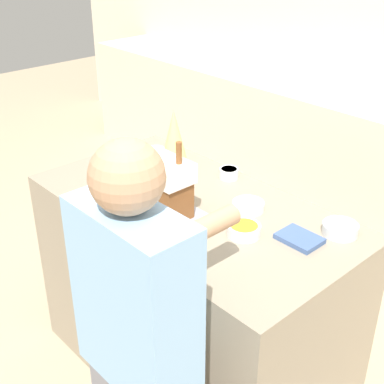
% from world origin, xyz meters
% --- Properties ---
extents(ground_plane, '(12.00, 12.00, 0.00)m').
position_xyz_m(ground_plane, '(0.00, 0.00, 0.00)').
color(ground_plane, tan).
extents(kitchen_island, '(1.45, 0.78, 0.95)m').
position_xyz_m(kitchen_island, '(0.00, 0.00, 0.48)').
color(kitchen_island, gray).
rests_on(kitchen_island, ground_plane).
extents(baking_tray, '(0.45, 0.26, 0.01)m').
position_xyz_m(baking_tray, '(0.00, -0.14, 0.96)').
color(baking_tray, '#9E9EA8').
rests_on(baking_tray, kitchen_island).
extents(gingerbread_house, '(0.22, 0.15, 0.33)m').
position_xyz_m(gingerbread_house, '(0.00, -0.14, 1.09)').
color(gingerbread_house, brown).
rests_on(gingerbread_house, baking_tray).
extents(decorative_tree, '(0.15, 0.15, 0.30)m').
position_xyz_m(decorative_tree, '(-0.34, 0.19, 1.10)').
color(decorative_tree, '#DBD675').
rests_on(decorative_tree, kitchen_island).
extents(candy_bowl_near_tray_right, '(0.13, 0.13, 0.04)m').
position_xyz_m(candy_bowl_near_tray_right, '(0.20, 0.14, 0.97)').
color(candy_bowl_near_tray_right, white).
rests_on(candy_bowl_near_tray_right, kitchen_island).
extents(candy_bowl_near_tray_left, '(0.11, 0.11, 0.04)m').
position_xyz_m(candy_bowl_near_tray_left, '(-0.51, 0.03, 0.97)').
color(candy_bowl_near_tray_left, white).
rests_on(candy_bowl_near_tray_left, kitchen_island).
extents(candy_bowl_front_corner, '(0.14, 0.14, 0.04)m').
position_xyz_m(candy_bowl_front_corner, '(0.56, 0.27, 0.98)').
color(candy_bowl_front_corner, silver).
rests_on(candy_bowl_front_corner, kitchen_island).
extents(candy_bowl_far_left, '(0.13, 0.13, 0.04)m').
position_xyz_m(candy_bowl_far_left, '(0.32, -0.02, 0.98)').
color(candy_bowl_far_left, white).
rests_on(candy_bowl_far_left, kitchen_island).
extents(candy_bowl_beside_tree, '(0.09, 0.09, 0.05)m').
position_xyz_m(candy_bowl_beside_tree, '(-0.07, 0.30, 0.98)').
color(candy_bowl_beside_tree, silver).
rests_on(candy_bowl_beside_tree, kitchen_island).
extents(candy_bowl_center_rear, '(0.09, 0.09, 0.05)m').
position_xyz_m(candy_bowl_center_rear, '(-0.48, 0.19, 0.98)').
color(candy_bowl_center_rear, silver).
rests_on(candy_bowl_center_rear, kitchen_island).
extents(cookbook, '(0.16, 0.12, 0.02)m').
position_xyz_m(cookbook, '(0.49, 0.11, 0.96)').
color(cookbook, '#3F598C').
rests_on(cookbook, kitchen_island).
extents(person, '(0.41, 0.51, 1.56)m').
position_xyz_m(person, '(0.45, -0.64, 0.81)').
color(person, slate).
rests_on(person, ground_plane).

